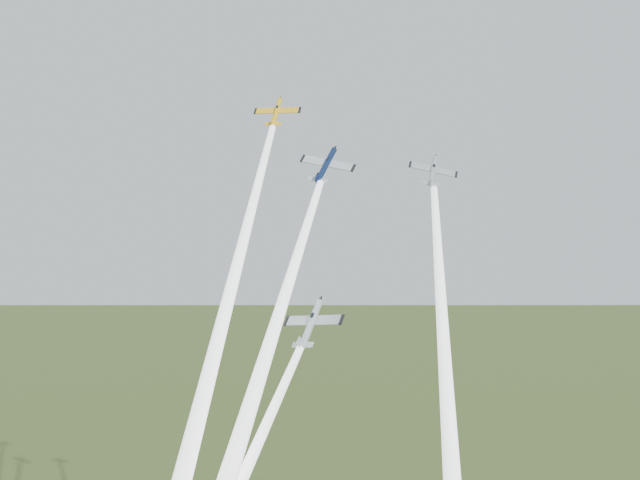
# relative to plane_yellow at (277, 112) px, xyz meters

# --- Properties ---
(plane_yellow) EXTENTS (7.40, 5.69, 6.21)m
(plane_yellow) POSITION_rel_plane_yellow_xyz_m (0.00, 0.00, 0.00)
(plane_yellow) COLOR yellow
(smoke_trail_yellow) EXTENTS (4.83, 48.02, 57.13)m
(smoke_trail_yellow) POSITION_rel_plane_yellow_xyz_m (-1.20, -25.02, -30.22)
(smoke_trail_yellow) COLOR white
(plane_navy) EXTENTS (9.86, 7.18, 8.36)m
(plane_navy) POSITION_rel_plane_yellow_xyz_m (8.49, -6.61, -8.45)
(plane_navy) COLOR #0E1B3E
(smoke_trail_navy) EXTENTS (10.21, 39.40, 47.14)m
(smoke_trail_navy) POSITION_rel_plane_yellow_xyz_m (4.41, -27.11, -33.68)
(smoke_trail_navy) COLOR white
(plane_silver_right) EXTENTS (7.58, 5.97, 7.30)m
(plane_silver_right) POSITION_rel_plane_yellow_xyz_m (22.89, -2.75, -9.17)
(plane_silver_right) COLOR #ABB3BA
(smoke_trail_silver_right) EXTENTS (7.41, 45.55, 54.22)m
(smoke_trail_silver_right) POSITION_rel_plane_yellow_xyz_m (25.45, -26.45, -37.94)
(smoke_trail_silver_right) COLOR white
(plane_silver_low) EXTENTS (10.01, 9.62, 8.08)m
(plane_silver_low) POSITION_rel_plane_yellow_xyz_m (8.95, -19.97, -28.66)
(plane_silver_low) COLOR #B6BEC5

